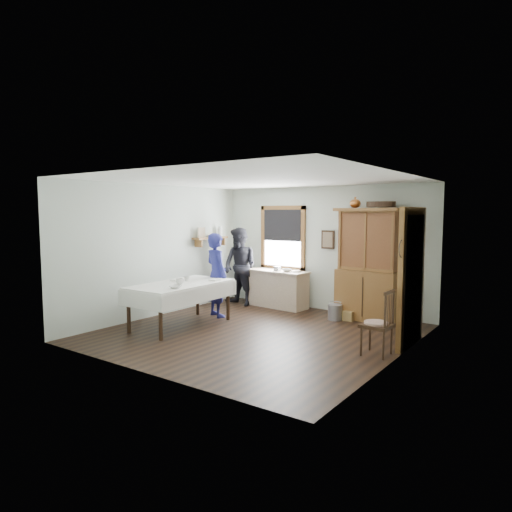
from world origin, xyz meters
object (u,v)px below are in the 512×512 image
(dining_table, at_px, (181,305))
(woman_blue, at_px, (217,278))
(china_hutch, at_px, (369,264))
(spindle_chair, at_px, (377,322))
(pail, at_px, (335,312))
(wicker_basket, at_px, (347,315))
(work_counter, at_px, (277,289))
(figure_dark, at_px, (240,269))

(dining_table, xyz_separation_m, woman_blue, (0.01, 1.02, 0.39))
(china_hutch, xyz_separation_m, spindle_chair, (0.98, -2.11, -0.61))
(pail, height_order, woman_blue, woman_blue)
(dining_table, bearing_deg, spindle_chair, 6.82)
(china_hutch, xyz_separation_m, woman_blue, (-2.65, -1.53, -0.32))
(pail, relative_size, woman_blue, 0.19)
(dining_table, height_order, wicker_basket, dining_table)
(spindle_chair, distance_m, woman_blue, 3.69)
(wicker_basket, xyz_separation_m, woman_blue, (-2.33, -1.25, 0.70))
(pail, bearing_deg, work_counter, 166.50)
(work_counter, distance_m, china_hutch, 2.25)
(dining_table, bearing_deg, wicker_basket, 44.12)
(figure_dark, bearing_deg, dining_table, -73.17)
(woman_blue, xyz_separation_m, figure_dark, (-0.30, 1.18, 0.03))
(wicker_basket, bearing_deg, figure_dark, -178.41)
(spindle_chair, bearing_deg, dining_table, -170.58)
(china_hutch, height_order, wicker_basket, china_hutch)
(work_counter, height_order, figure_dark, figure_dark)
(china_hutch, xyz_separation_m, wicker_basket, (-0.32, -0.27, -1.02))
(china_hutch, relative_size, spindle_chair, 2.22)
(china_hutch, xyz_separation_m, dining_table, (-2.66, -2.54, -0.70))
(pail, bearing_deg, figure_dark, 178.79)
(dining_table, bearing_deg, pail, 45.01)
(pail, height_order, figure_dark, figure_dark)
(spindle_chair, relative_size, pail, 3.25)
(china_hutch, height_order, figure_dark, china_hutch)
(work_counter, bearing_deg, figure_dark, -152.59)
(work_counter, height_order, woman_blue, woman_blue)
(pail, relative_size, wicker_basket, 0.97)
(pail, xyz_separation_m, figure_dark, (-2.43, 0.05, 0.67))
(work_counter, distance_m, wicker_basket, 1.87)
(spindle_chair, xyz_separation_m, figure_dark, (-3.93, 1.76, 0.33))
(china_hutch, height_order, pail, china_hutch)
(china_hutch, bearing_deg, spindle_chair, -63.54)
(pail, distance_m, wicker_basket, 0.24)
(spindle_chair, distance_m, pail, 2.30)
(spindle_chair, bearing_deg, pail, 133.87)
(china_hutch, bearing_deg, work_counter, -178.32)
(work_counter, bearing_deg, spindle_chair, -29.23)
(spindle_chair, relative_size, figure_dark, 0.60)
(woman_blue, bearing_deg, pail, -130.23)
(woman_blue, bearing_deg, dining_table, 111.11)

